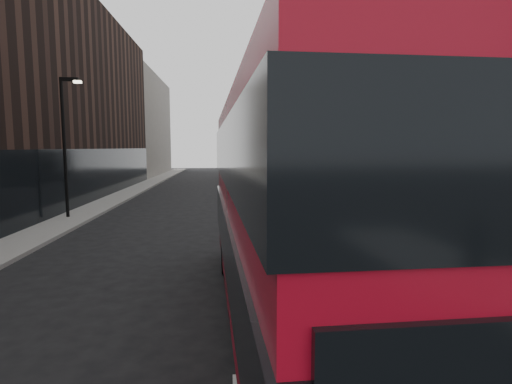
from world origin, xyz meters
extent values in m
cube|color=slate|center=(7.50, 25.00, 0.07)|extent=(3.00, 80.00, 0.15)
cube|color=slate|center=(-8.00, 25.00, 0.07)|extent=(2.00, 80.00, 0.15)
cube|color=gray|center=(11.50, 21.00, 10.00)|extent=(5.00, 22.00, 20.00)
cube|color=silver|center=(9.15, 21.00, 1.90)|extent=(0.35, 21.00, 3.80)
cube|color=slate|center=(11.50, 44.00, 9.00)|extent=(5.00, 24.00, 18.00)
cone|color=slate|center=(9.50, 44.00, 19.50)|extent=(4.00, 4.00, 3.00)
cone|color=slate|center=(9.50, 52.00, 19.50)|extent=(4.00, 4.00, 3.00)
cube|color=black|center=(-11.50, 30.00, 7.00)|extent=(5.00, 24.00, 14.00)
cube|color=slate|center=(-11.50, 52.00, 6.50)|extent=(5.00, 20.00, 13.00)
cylinder|color=black|center=(-8.30, 18.00, 3.65)|extent=(0.16, 0.16, 7.00)
cube|color=black|center=(-7.90, 18.00, 7.05)|extent=(0.90, 0.15, 0.18)
cube|color=#FFF2CC|center=(-7.50, 18.00, 6.93)|extent=(0.35, 0.22, 0.12)
cube|color=#A50A1D|center=(1.16, 4.97, 2.50)|extent=(3.13, 11.57, 4.17)
cube|color=black|center=(1.16, 4.97, 1.82)|extent=(3.25, 11.62, 1.15)
cube|color=black|center=(1.16, 4.97, 3.59)|extent=(3.25, 11.62, 1.15)
cube|color=black|center=(0.89, 10.73, 1.98)|extent=(2.22, 0.18, 1.46)
cube|color=#A50A1D|center=(1.16, 4.97, 4.61)|extent=(3.00, 11.10, 0.12)
cylinder|color=black|center=(-0.16, 8.58, 0.52)|extent=(0.36, 1.06, 1.04)
cylinder|color=black|center=(2.14, 8.69, 0.52)|extent=(0.36, 1.06, 1.04)
cube|color=black|center=(2.43, 41.50, 1.91)|extent=(3.27, 10.92, 3.03)
cube|color=black|center=(2.43, 41.50, 1.71)|extent=(3.40, 10.98, 1.08)
cube|color=black|center=(2.85, 36.10, 1.86)|extent=(2.08, 0.24, 1.37)
cube|color=black|center=(2.01, 46.89, 1.86)|extent=(2.08, 0.24, 1.37)
cube|color=black|center=(2.43, 41.50, 3.46)|extent=(3.14, 10.49, 0.12)
cylinder|color=black|center=(1.09, 44.85, 0.49)|extent=(0.37, 1.00, 0.98)
cylinder|color=black|center=(3.23, 45.02, 0.49)|extent=(0.37, 1.00, 0.98)
cylinder|color=black|center=(1.63, 37.98, 0.49)|extent=(0.37, 1.00, 0.98)
cylinder|color=black|center=(3.77, 38.15, 0.49)|extent=(0.37, 1.00, 0.98)
imported|color=black|center=(2.02, 16.89, 0.62)|extent=(1.91, 3.81, 1.24)
imported|color=#9A9DA3|center=(0.52, 26.00, 0.68)|extent=(1.93, 4.27, 1.36)
imported|color=black|center=(0.82, 26.34, 0.65)|extent=(1.86, 4.51, 1.30)
camera|label=1|loc=(-0.14, -2.87, 3.69)|focal=28.00mm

